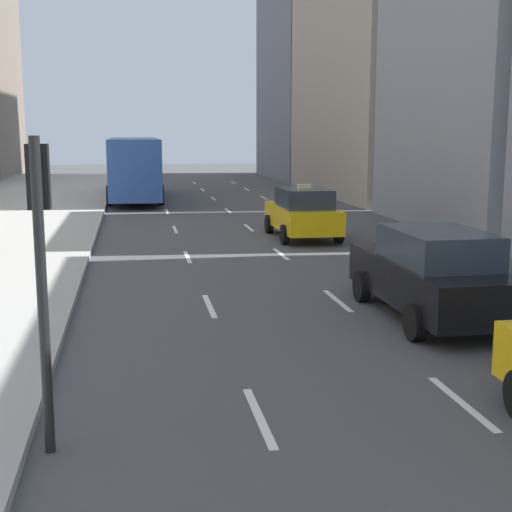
{
  "coord_description": "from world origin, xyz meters",
  "views": [
    {
      "loc": [
        -1.73,
        -0.57,
        3.65
      ],
      "look_at": [
        0.64,
        13.09,
        1.21
      ],
      "focal_mm": 50.0,
      "sensor_mm": 36.0,
      "label": 1
    }
  ],
  "objects_px": {
    "city_bus": "(134,166)",
    "traffic_light_pole": "(41,244)",
    "sedan_black_near": "(432,273)",
    "taxi_second": "(303,213)"
  },
  "relations": [
    {
      "from": "taxi_second",
      "to": "city_bus",
      "type": "distance_m",
      "value": 16.3
    },
    {
      "from": "city_bus",
      "to": "sedan_black_near",
      "type": "bearing_deg",
      "value": -77.85
    },
    {
      "from": "city_bus",
      "to": "taxi_second",
      "type": "bearing_deg",
      "value": -69.83
    },
    {
      "from": "taxi_second",
      "to": "sedan_black_near",
      "type": "bearing_deg",
      "value": -90.0
    },
    {
      "from": "sedan_black_near",
      "to": "city_bus",
      "type": "height_order",
      "value": "city_bus"
    },
    {
      "from": "sedan_black_near",
      "to": "traffic_light_pole",
      "type": "distance_m",
      "value": 8.41
    },
    {
      "from": "sedan_black_near",
      "to": "city_bus",
      "type": "bearing_deg",
      "value": 102.15
    },
    {
      "from": "city_bus",
      "to": "traffic_light_pole",
      "type": "bearing_deg",
      "value": -92.11
    },
    {
      "from": "taxi_second",
      "to": "city_bus",
      "type": "height_order",
      "value": "city_bus"
    },
    {
      "from": "city_bus",
      "to": "traffic_light_pole",
      "type": "xyz_separation_m",
      "value": [
        -1.14,
        -30.84,
        0.62
      ]
    }
  ]
}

